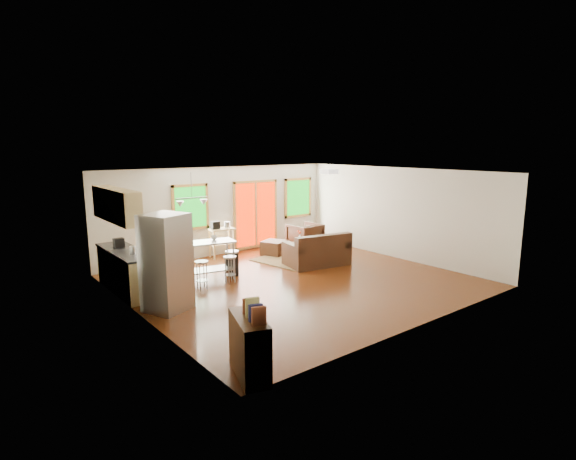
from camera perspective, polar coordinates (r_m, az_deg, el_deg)
floor at (r=10.85m, az=0.98°, el=-6.52°), size 7.50×7.00×0.02m
ceiling at (r=10.39m, az=1.03°, el=7.42°), size 7.50×7.00×0.02m
back_wall at (r=13.42m, az=-8.49°, el=2.41°), size 7.50×0.02×2.60m
left_wall at (r=8.72m, az=-18.57°, el=-2.44°), size 0.02×7.00×2.60m
right_wall at (r=13.21m, az=13.79°, el=2.09°), size 0.02×7.00×2.60m
front_wall at (r=8.18m, az=16.71°, el=-3.18°), size 7.50×0.02×2.60m
window_left at (r=12.89m, az=-12.27°, el=2.84°), size 1.10×0.05×1.30m
french_doors at (r=14.03m, az=-4.11°, el=2.03°), size 1.60×0.05×2.10m
window_right at (r=14.98m, az=1.28°, el=4.14°), size 1.10×0.05×1.30m
rug at (r=13.01m, az=1.43°, el=-3.52°), size 2.60×2.16×0.02m
loveseat at (r=12.19m, az=3.78°, el=-2.87°), size 1.81×1.23×0.89m
coffee_table at (r=13.32m, az=2.67°, el=-1.80°), size 1.09×0.87×0.38m
armchair at (r=14.00m, az=2.13°, el=-0.65°), size 0.92×0.87×0.91m
ottoman at (r=13.37m, az=-1.79°, el=-2.26°), size 0.83×0.83×0.42m
vase at (r=13.27m, az=1.51°, el=-0.96°), size 0.26×0.27×0.35m
book at (r=13.05m, az=3.25°, el=-1.09°), size 0.22×0.05×0.29m
cabinets at (r=10.47m, az=-20.19°, el=-2.52°), size 0.64×2.24×2.30m
refrigerator at (r=9.07m, az=-15.17°, el=-3.99°), size 1.00×0.99×1.92m
island at (r=10.91m, az=-10.69°, el=-3.02°), size 1.58×0.87×0.95m
cup at (r=11.03m, az=-9.38°, el=-0.87°), size 0.15×0.13×0.14m
bar_stool_a at (r=10.43m, az=-14.49°, el=-4.70°), size 0.36×0.36×0.67m
bar_stool_b at (r=10.32m, az=-10.91°, el=-4.80°), size 0.33×0.33×0.64m
bar_stool_c at (r=10.68m, az=-7.39°, el=-4.19°), size 0.30×0.30×0.64m
trash_can at (r=11.32m, az=-7.11°, el=-4.17°), size 0.40×0.40×0.62m
kitchen_cart at (r=13.07m, az=-8.54°, el=-0.32°), size 0.76×0.54×1.08m
bookshelf at (r=6.49m, az=-4.91°, el=-14.38°), size 0.66×1.04×1.14m
ceiling_flush at (r=11.90m, az=5.23°, el=7.40°), size 0.35×0.35×0.12m
pendant_light at (r=10.70m, az=-12.09°, el=3.45°), size 0.80×0.18×0.79m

